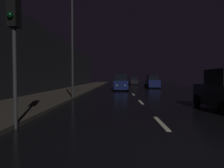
# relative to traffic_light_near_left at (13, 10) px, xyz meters

# --- Properties ---
(ground) EXTENTS (26.41, 84.00, 0.02)m
(ground) POSITION_rel_traffic_light_near_left_xyz_m (4.81, 22.39, -3.74)
(ground) COLOR black
(sidewalk_left) EXTENTS (4.40, 84.00, 0.15)m
(sidewalk_left) POSITION_rel_traffic_light_near_left_xyz_m (-2.20, 22.39, -3.65)
(sidewalk_left) COLOR #38332B
(sidewalk_left) RESTS_ON ground
(building_facade_left) EXTENTS (0.80, 63.00, 6.98)m
(building_facade_left) POSITION_rel_traffic_light_near_left_xyz_m (-4.80, 18.89, -0.24)
(building_facade_left) COLOR black
(building_facade_left) RESTS_ON ground
(lane_centerline) EXTENTS (0.16, 14.33, 0.01)m
(lane_centerline) POSITION_rel_traffic_light_near_left_xyz_m (4.81, 6.96, -3.72)
(lane_centerline) COLOR beige
(lane_centerline) RESTS_ON ground
(traffic_light_near_left) EXTENTS (0.33, 0.47, 5.10)m
(traffic_light_near_left) POSITION_rel_traffic_light_near_left_xyz_m (0.00, 0.00, 0.00)
(traffic_light_near_left) COLOR #38383A
(traffic_light_near_left) RESTS_ON ground
(streetlamp_overhead) EXTENTS (1.70, 0.44, 8.21)m
(streetlamp_overhead) POSITION_rel_traffic_light_near_left_xyz_m (0.32, 8.43, 1.61)
(streetlamp_overhead) COLOR #2D2D30
(streetlamp_overhead) RESTS_ON ground
(car_approaching_headlights) EXTENTS (1.90, 4.10, 2.07)m
(car_approaching_headlights) POSITION_rel_traffic_light_near_left_xyz_m (3.66, 18.73, -2.78)
(car_approaching_headlights) COLOR #141E51
(car_approaching_headlights) RESTS_ON ground
(car_parked_right_far) EXTENTS (1.93, 4.17, 2.10)m
(car_parked_right_far) POSITION_rel_traffic_light_near_left_xyz_m (8.71, 24.68, -2.77)
(car_parked_right_far) COLOR #141E51
(car_parked_right_far) RESTS_ON ground
(car_distant_taillights) EXTENTS (1.88, 4.06, 2.05)m
(car_distant_taillights) POSITION_rel_traffic_light_near_left_xyz_m (6.97, 38.95, -2.79)
(car_distant_taillights) COLOR black
(car_distant_taillights) RESTS_ON ground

